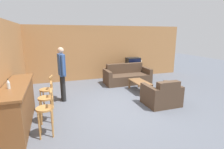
{
  "coord_description": "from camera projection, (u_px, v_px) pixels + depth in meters",
  "views": [
    {
      "loc": [
        -2.0,
        -4.65,
        2.21
      ],
      "look_at": [
        -0.11,
        0.87,
        0.85
      ],
      "focal_mm": 28.0,
      "sensor_mm": 36.0,
      "label": 1
    }
  ],
  "objects": [
    {
      "name": "ground_plane",
      "position": [
        124.0,
        107.0,
        5.42
      ],
      "size": [
        24.0,
        24.0,
        0.0
      ],
      "primitive_type": "plane",
      "color": "#565B66"
    },
    {
      "name": "wall_back",
      "position": [
        95.0,
        53.0,
        8.54
      ],
      "size": [
        9.4,
        0.08,
        2.6
      ],
      "color": "#B27A47",
      "rests_on": "ground_plane"
    },
    {
      "name": "wall_left",
      "position": [
        12.0,
        64.0,
        5.36
      ],
      "size": [
        0.08,
        8.71,
        2.6
      ],
      "color": "#B27A47",
      "rests_on": "ground_plane"
    },
    {
      "name": "bar_counter",
      "position": [
        19.0,
        105.0,
        4.22
      ],
      "size": [
        0.55,
        2.3,
        1.05
      ],
      "color": "brown",
      "rests_on": "ground_plane"
    },
    {
      "name": "bar_chair_near",
      "position": [
        46.0,
        112.0,
        3.78
      ],
      "size": [
        0.37,
        0.37,
        1.04
      ],
      "color": "#B77F42",
      "rests_on": "ground_plane"
    },
    {
      "name": "bar_chair_mid",
      "position": [
        46.0,
        101.0,
        4.39
      ],
      "size": [
        0.37,
        0.37,
        1.04
      ],
      "color": "#B77F42",
      "rests_on": "ground_plane"
    },
    {
      "name": "bar_chair_far",
      "position": [
        47.0,
        92.0,
        5.04
      ],
      "size": [
        0.44,
        0.44,
        1.04
      ],
      "color": "#B77F42",
      "rests_on": "ground_plane"
    },
    {
      "name": "couch_far",
      "position": [
        127.0,
        76.0,
        8.01
      ],
      "size": [
        2.08,
        0.92,
        0.86
      ],
      "color": "#4C3828",
      "rests_on": "ground_plane"
    },
    {
      "name": "armchair_near",
      "position": [
        162.0,
        96.0,
        5.51
      ],
      "size": [
        1.03,
        0.88,
        0.84
      ],
      "color": "#4C3828",
      "rests_on": "ground_plane"
    },
    {
      "name": "coffee_table",
      "position": [
        140.0,
        83.0,
        6.79
      ],
      "size": [
        0.52,
        1.09,
        0.41
      ],
      "color": "brown",
      "rests_on": "ground_plane"
    },
    {
      "name": "tv_unit",
      "position": [
        133.0,
        72.0,
        9.06
      ],
      "size": [
        1.03,
        0.5,
        0.55
      ],
      "color": "#513823",
      "rests_on": "ground_plane"
    },
    {
      "name": "tv",
      "position": [
        133.0,
        62.0,
        8.94
      ],
      "size": [
        0.7,
        0.42,
        0.48
      ],
      "color": "black",
      "rests_on": "tv_unit"
    },
    {
      "name": "bottle",
      "position": [
        8.0,
        84.0,
        3.77
      ],
      "size": [
        0.07,
        0.07,
        0.22
      ],
      "color": "silver",
      "rests_on": "bar_counter"
    },
    {
      "name": "table_lamp",
      "position": [
        140.0,
        60.0,
        9.04
      ],
      "size": [
        0.24,
        0.24,
        0.49
      ],
      "color": "brown",
      "rests_on": "tv_unit"
    },
    {
      "name": "person_by_window",
      "position": [
        62.0,
        71.0,
        5.72
      ],
      "size": [
        0.23,
        0.6,
        1.8
      ],
      "color": "black",
      "rests_on": "ground_plane"
    }
  ]
}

